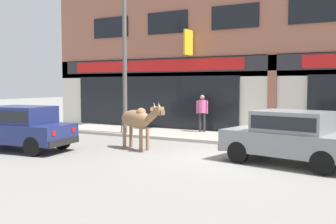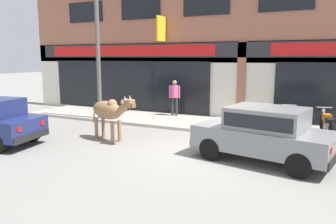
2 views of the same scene
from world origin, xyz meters
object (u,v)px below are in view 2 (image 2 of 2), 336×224
Objects in this scene: motorcycle_1 at (291,120)px; car_0 at (264,131)px; motorcycle_2 at (327,124)px; pedestrian at (175,94)px; cow at (109,111)px; utility_pole at (98,54)px; motorcycle_0 at (258,118)px.

car_0 is at bearing -95.73° from motorcycle_1.
motorcycle_2 is 6.39m from pedestrian.
cow is at bearing -152.09° from motorcycle_2.
motorcycle_1 is (5.33, 3.55, -0.50)m from cow.
motorcycle_1 is 0.32× the size of utility_pole.
pedestrian reaches higher than motorcycle_1.
pedestrian is at bearing 167.98° from motorcycle_1.
cow is 1.17× the size of motorcycle_2.
car_0 is at bearing -77.65° from motorcycle_0.
motorcycle_2 is (1.18, -0.10, 0.00)m from motorcycle_1.
cow is 0.55× the size of car_0.
motorcycle_2 is (1.54, 3.49, -0.31)m from car_0.
motorcycle_0 is at bearing -15.09° from pedestrian.
car_0 is at bearing -20.00° from utility_pole.
pedestrian is (0.27, 4.63, 0.10)m from cow.
utility_pole is (-2.38, 2.63, 1.88)m from cow.
pedestrian is at bearing 164.91° from motorcycle_0.
pedestrian is at bearing 86.72° from cow.
motorcycle_1 is 1.00× the size of motorcycle_2.
motorcycle_1 is (0.36, 3.59, -0.31)m from car_0.
motorcycle_2 is (6.51, 3.45, -0.50)m from cow.
car_0 is 0.69× the size of utility_pole.
motorcycle_0 is 1.01× the size of motorcycle_2.
car_0 is 3.71m from motorcycle_0.
car_0 is 8.09m from utility_pole.
motorcycle_0 is 7.04m from utility_pole.
cow is at bearing -93.28° from pedestrian.
utility_pole is at bearing -174.74° from motorcycle_2.
car_0 reaches higher than motorcycle_0.
pedestrian is at bearing 37.05° from utility_pole.
car_0 is at bearing -0.51° from cow.
pedestrian is (-4.71, 4.67, 0.29)m from car_0.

